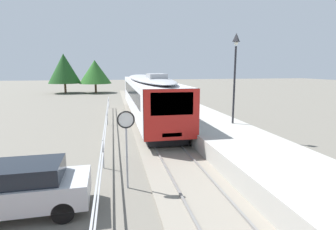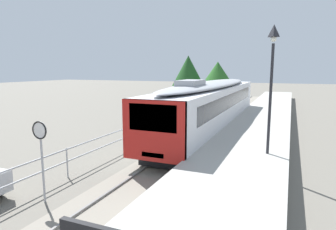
# 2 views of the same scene
# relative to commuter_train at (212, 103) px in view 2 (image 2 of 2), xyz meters

# --- Properties ---
(ground_plane) EXTENTS (160.00, 160.00, 0.00)m
(ground_plane) POSITION_rel_commuter_train_xyz_m (-3.00, -0.88, -2.15)
(ground_plane) COLOR #6B665B
(track_rails) EXTENTS (3.20, 60.00, 0.14)m
(track_rails) POSITION_rel_commuter_train_xyz_m (0.00, -0.88, -2.11)
(track_rails) COLOR gray
(track_rails) RESTS_ON ground
(commuter_train) EXTENTS (2.82, 19.29, 3.74)m
(commuter_train) POSITION_rel_commuter_train_xyz_m (0.00, 0.00, 0.00)
(commuter_train) COLOR silver
(commuter_train) RESTS_ON track_rails
(station_platform) EXTENTS (3.90, 60.00, 0.90)m
(station_platform) POSITION_rel_commuter_train_xyz_m (3.25, -0.88, -1.70)
(station_platform) COLOR #A8A59E
(station_platform) RESTS_ON ground
(platform_lamp_mid_platform) EXTENTS (0.34, 0.34, 5.35)m
(platform_lamp_mid_platform) POSITION_rel_commuter_train_xyz_m (4.33, -7.20, 2.48)
(platform_lamp_mid_platform) COLOR #232328
(platform_lamp_mid_platform) RESTS_ON station_platform
(speed_limit_sign) EXTENTS (0.61, 0.10, 2.81)m
(speed_limit_sign) POSITION_rel_commuter_train_xyz_m (-2.40, -13.03, -0.02)
(speed_limit_sign) COLOR #9EA0A5
(speed_limit_sign) RESTS_ON ground
(carpark_fence) EXTENTS (0.06, 36.06, 1.25)m
(carpark_fence) POSITION_rel_commuter_train_xyz_m (-3.30, -10.88, -1.24)
(carpark_fence) COLOR #9EA0A5
(carpark_fence) RESTS_ON ground
(tree_behind_carpark) EXTENTS (5.37, 5.37, 6.68)m
(tree_behind_carpark) POSITION_rel_commuter_train_xyz_m (-10.86, 26.54, 2.03)
(tree_behind_carpark) COLOR brown
(tree_behind_carpark) RESTS_ON ground
(tree_behind_station_far) EXTENTS (5.49, 5.49, 5.62)m
(tree_behind_station_far) POSITION_rel_commuter_train_xyz_m (-5.75, 25.93, 1.47)
(tree_behind_station_far) COLOR brown
(tree_behind_station_far) RESTS_ON ground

